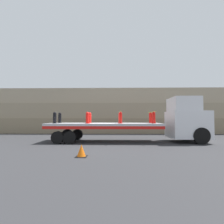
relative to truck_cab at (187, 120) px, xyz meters
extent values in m
plane|color=#2D2D30|center=(-6.15, 0.00, -1.62)|extent=(120.00, 120.00, 0.00)
cube|color=#84755B|center=(-6.15, 7.97, -0.75)|extent=(60.00, 3.00, 1.74)
cube|color=gray|center=(-6.15, 8.12, 0.99)|extent=(60.00, 3.00, 1.74)
cube|color=tan|center=(-6.15, 8.27, 2.73)|extent=(60.00, 3.00, 1.74)
cube|color=silver|center=(-0.05, 0.00, -0.33)|extent=(2.59, 2.55, 1.95)
cube|color=silver|center=(-0.31, 0.00, 1.15)|extent=(1.81, 2.35, 1.00)
cube|color=black|center=(0.66, 0.00, 0.06)|extent=(1.04, 2.24, 1.09)
cylinder|color=black|center=(0.40, -1.21, -1.06)|extent=(1.12, 0.28, 1.12)
cylinder|color=black|center=(0.40, 1.21, -1.06)|extent=(1.12, 0.28, 1.12)
cube|color=#B2B2B7|center=(-6.15, 0.00, -0.33)|extent=(8.29, 2.59, 0.17)
cube|color=red|center=(-6.15, -1.26, -0.52)|extent=(8.29, 0.08, 0.20)
cube|color=red|center=(-6.15, 1.26, -0.52)|extent=(8.29, 0.08, 0.20)
cylinder|color=black|center=(-8.43, -1.19, -1.19)|extent=(0.85, 0.30, 0.85)
cylinder|color=black|center=(-8.43, 1.19, -1.19)|extent=(0.85, 0.30, 0.85)
cylinder|color=black|center=(-9.26, -1.19, -1.19)|extent=(0.85, 0.30, 0.85)
cylinder|color=black|center=(-9.26, 1.19, -1.19)|extent=(0.85, 0.30, 0.85)
cylinder|color=black|center=(-9.69, -0.57, -0.23)|extent=(0.30, 0.30, 0.03)
cylinder|color=black|center=(-9.69, -0.57, 0.08)|extent=(0.24, 0.24, 0.66)
sphere|color=black|center=(-9.69, -0.57, 0.46)|extent=(0.23, 0.23, 0.23)
cylinder|color=black|center=(-9.69, -0.75, 0.16)|extent=(0.11, 0.11, 0.11)
cylinder|color=black|center=(-9.69, -0.39, 0.16)|extent=(0.11, 0.11, 0.11)
cylinder|color=black|center=(-9.69, 0.57, -0.23)|extent=(0.30, 0.30, 0.03)
cylinder|color=black|center=(-9.69, 0.57, 0.08)|extent=(0.24, 0.24, 0.66)
sphere|color=black|center=(-9.69, 0.57, 0.46)|extent=(0.23, 0.23, 0.23)
cylinder|color=black|center=(-9.69, 0.39, 0.16)|extent=(0.11, 0.11, 0.11)
cylinder|color=black|center=(-9.69, 0.75, 0.16)|extent=(0.11, 0.11, 0.11)
cylinder|color=red|center=(-7.33, -0.57, -0.23)|extent=(0.30, 0.30, 0.03)
cylinder|color=red|center=(-7.33, -0.57, 0.08)|extent=(0.24, 0.24, 0.66)
sphere|color=red|center=(-7.33, -0.57, 0.46)|extent=(0.23, 0.23, 0.23)
cylinder|color=red|center=(-7.33, -0.75, 0.16)|extent=(0.11, 0.11, 0.11)
cylinder|color=red|center=(-7.33, -0.39, 0.16)|extent=(0.11, 0.11, 0.11)
cylinder|color=red|center=(-7.33, 0.57, -0.23)|extent=(0.30, 0.30, 0.03)
cylinder|color=red|center=(-7.33, 0.57, 0.08)|extent=(0.24, 0.24, 0.66)
sphere|color=red|center=(-7.33, 0.57, 0.46)|extent=(0.23, 0.23, 0.23)
cylinder|color=red|center=(-7.33, 0.39, 0.16)|extent=(0.11, 0.11, 0.11)
cylinder|color=red|center=(-7.33, 0.75, 0.16)|extent=(0.11, 0.11, 0.11)
cylinder|color=red|center=(-4.97, -0.57, -0.23)|extent=(0.30, 0.30, 0.03)
cylinder|color=red|center=(-4.97, -0.57, 0.08)|extent=(0.24, 0.24, 0.66)
sphere|color=red|center=(-4.97, -0.57, 0.46)|extent=(0.23, 0.23, 0.23)
cylinder|color=red|center=(-4.97, -0.75, 0.16)|extent=(0.11, 0.11, 0.11)
cylinder|color=red|center=(-4.97, -0.39, 0.16)|extent=(0.11, 0.11, 0.11)
cylinder|color=red|center=(-4.97, 0.57, -0.23)|extent=(0.30, 0.30, 0.03)
cylinder|color=red|center=(-4.97, 0.57, 0.08)|extent=(0.24, 0.24, 0.66)
sphere|color=red|center=(-4.97, 0.57, 0.46)|extent=(0.23, 0.23, 0.23)
cylinder|color=red|center=(-4.97, 0.39, 0.16)|extent=(0.11, 0.11, 0.11)
cylinder|color=red|center=(-4.97, 0.75, 0.16)|extent=(0.11, 0.11, 0.11)
cylinder|color=red|center=(-2.60, -0.57, -0.23)|extent=(0.30, 0.30, 0.03)
cylinder|color=red|center=(-2.60, -0.57, 0.08)|extent=(0.24, 0.24, 0.66)
sphere|color=red|center=(-2.60, -0.57, 0.46)|extent=(0.23, 0.23, 0.23)
cylinder|color=red|center=(-2.60, -0.75, 0.16)|extent=(0.11, 0.11, 0.11)
cylinder|color=red|center=(-2.60, -0.39, 0.16)|extent=(0.11, 0.11, 0.11)
cylinder|color=red|center=(-2.60, 0.57, -0.23)|extent=(0.30, 0.30, 0.03)
cylinder|color=red|center=(-2.60, 0.57, 0.08)|extent=(0.24, 0.24, 0.66)
sphere|color=red|center=(-2.60, 0.57, 0.46)|extent=(0.23, 0.23, 0.23)
cylinder|color=red|center=(-2.60, 0.39, 0.16)|extent=(0.11, 0.11, 0.11)
cylinder|color=red|center=(-2.60, 0.75, 0.16)|extent=(0.11, 0.11, 0.11)
cube|color=yellow|center=(-4.97, 0.00, 0.59)|extent=(0.05, 2.79, 0.01)
cube|color=yellow|center=(-2.60, 0.00, 0.59)|extent=(0.05, 2.79, 0.01)
cube|color=black|center=(-6.84, -5.15, -1.61)|extent=(0.51, 0.51, 0.03)
cone|color=orange|center=(-6.84, -5.15, -1.33)|extent=(0.39, 0.39, 0.53)
camera|label=1|loc=(-5.27, -13.02, 0.10)|focal=28.00mm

